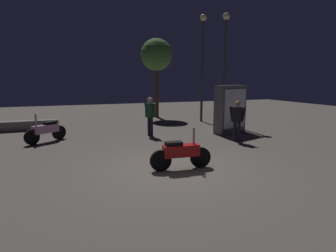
{
  "coord_description": "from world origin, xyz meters",
  "views": [
    {
      "loc": [
        -2.45,
        -6.45,
        2.34
      ],
      "look_at": [
        0.19,
        0.84,
        1.0
      ],
      "focal_mm": 28.75,
      "sensor_mm": 36.0,
      "label": 1
    }
  ],
  "objects_px": {
    "motorcycle_red_foreground": "(181,153)",
    "streetlamp_far": "(225,56)",
    "motorcycle_pink_parked_left": "(46,131)",
    "person_bystander_far": "(150,113)",
    "streetlamp_near": "(202,56)",
    "kiosk_billboard": "(230,109)",
    "person_rider_beside": "(237,118)"
  },
  "relations": [
    {
      "from": "streetlamp_near",
      "to": "streetlamp_far",
      "type": "bearing_deg",
      "value": -53.91
    },
    {
      "from": "streetlamp_far",
      "to": "kiosk_billboard",
      "type": "distance_m",
      "value": 3.62
    },
    {
      "from": "person_rider_beside",
      "to": "streetlamp_far",
      "type": "distance_m",
      "value": 5.11
    },
    {
      "from": "motorcycle_red_foreground",
      "to": "streetlamp_far",
      "type": "height_order",
      "value": "streetlamp_far"
    },
    {
      "from": "person_rider_beside",
      "to": "person_bystander_far",
      "type": "height_order",
      "value": "person_bystander_far"
    },
    {
      "from": "person_bystander_far",
      "to": "streetlamp_far",
      "type": "xyz_separation_m",
      "value": [
        4.62,
        1.84,
        2.6
      ]
    },
    {
      "from": "motorcycle_red_foreground",
      "to": "streetlamp_near",
      "type": "relative_size",
      "value": 0.29
    },
    {
      "from": "motorcycle_red_foreground",
      "to": "streetlamp_near",
      "type": "bearing_deg",
      "value": 63.87
    },
    {
      "from": "motorcycle_pink_parked_left",
      "to": "person_bystander_far",
      "type": "relative_size",
      "value": 0.86
    },
    {
      "from": "motorcycle_red_foreground",
      "to": "kiosk_billboard",
      "type": "distance_m",
      "value": 5.62
    },
    {
      "from": "motorcycle_red_foreground",
      "to": "person_rider_beside",
      "type": "height_order",
      "value": "person_rider_beside"
    },
    {
      "from": "person_bystander_far",
      "to": "streetlamp_near",
      "type": "height_order",
      "value": "streetlamp_near"
    },
    {
      "from": "person_bystander_far",
      "to": "kiosk_billboard",
      "type": "height_order",
      "value": "kiosk_billboard"
    },
    {
      "from": "streetlamp_near",
      "to": "kiosk_billboard",
      "type": "relative_size",
      "value": 2.76
    },
    {
      "from": "streetlamp_far",
      "to": "motorcycle_pink_parked_left",
      "type": "bearing_deg",
      "value": -169.57
    },
    {
      "from": "person_rider_beside",
      "to": "kiosk_billboard",
      "type": "xyz_separation_m",
      "value": [
        0.74,
        1.62,
        0.13
      ]
    },
    {
      "from": "motorcycle_pink_parked_left",
      "to": "streetlamp_near",
      "type": "distance_m",
      "value": 8.91
    },
    {
      "from": "motorcycle_pink_parked_left",
      "to": "streetlamp_near",
      "type": "relative_size",
      "value": 0.24
    },
    {
      "from": "kiosk_billboard",
      "to": "motorcycle_pink_parked_left",
      "type": "bearing_deg",
      "value": -23.62
    },
    {
      "from": "person_rider_beside",
      "to": "person_bystander_far",
      "type": "distance_m",
      "value": 3.53
    },
    {
      "from": "person_rider_beside",
      "to": "streetlamp_near",
      "type": "height_order",
      "value": "streetlamp_near"
    },
    {
      "from": "kiosk_billboard",
      "to": "streetlamp_far",
      "type": "bearing_deg",
      "value": -132.36
    },
    {
      "from": "motorcycle_pink_parked_left",
      "to": "person_rider_beside",
      "type": "height_order",
      "value": "person_rider_beside"
    },
    {
      "from": "person_rider_beside",
      "to": "kiosk_billboard",
      "type": "distance_m",
      "value": 1.78
    },
    {
      "from": "person_bystander_far",
      "to": "streetlamp_near",
      "type": "relative_size",
      "value": 0.28
    },
    {
      "from": "streetlamp_near",
      "to": "person_bystander_far",
      "type": "bearing_deg",
      "value": -143.12
    },
    {
      "from": "kiosk_billboard",
      "to": "motorcycle_red_foreground",
      "type": "bearing_deg",
      "value": 26.47
    },
    {
      "from": "motorcycle_red_foreground",
      "to": "person_rider_beside",
      "type": "distance_m",
      "value": 4.0
    },
    {
      "from": "motorcycle_red_foreground",
      "to": "kiosk_billboard",
      "type": "xyz_separation_m",
      "value": [
        4.0,
        3.9,
        0.61
      ]
    },
    {
      "from": "person_rider_beside",
      "to": "person_bystander_far",
      "type": "relative_size",
      "value": 0.96
    },
    {
      "from": "motorcycle_pink_parked_left",
      "to": "person_bystander_far",
      "type": "distance_m",
      "value": 4.08
    },
    {
      "from": "streetlamp_far",
      "to": "streetlamp_near",
      "type": "bearing_deg",
      "value": 126.09
    }
  ]
}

